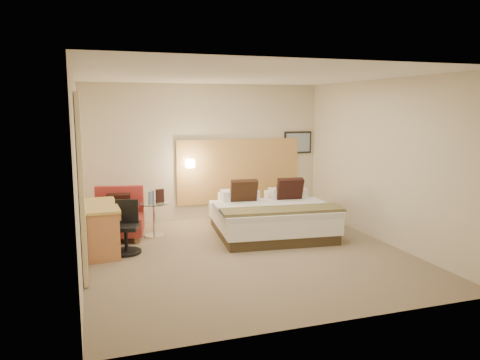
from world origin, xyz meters
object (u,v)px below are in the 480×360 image
object	(u,v)px
side_table	(154,217)
bed	(271,217)
lounge_chair	(119,218)
desk_chair	(126,232)
desk	(100,214)

from	to	relation	value
side_table	bed	bearing A→B (deg)	-14.89
side_table	lounge_chair	bearing A→B (deg)	175.37
bed	side_table	bearing A→B (deg)	165.11
lounge_chair	desk_chair	world-z (taller)	lounge_chair
desk	desk_chair	world-z (taller)	desk_chair
bed	side_table	size ratio (longest dim) A/B	3.29
bed	side_table	distance (m)	2.06
desk	desk_chair	distance (m)	0.49
side_table	desk_chair	distance (m)	0.99
desk_chair	desk	bearing A→B (deg)	153.78
bed	desk_chair	distance (m)	2.55
desk	lounge_chair	bearing A→B (deg)	65.75
desk	desk_chair	xyz separation A→B (m)	(0.37, -0.18, -0.26)
side_table	desk	world-z (taller)	desk
desk	side_table	bearing A→B (deg)	35.44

